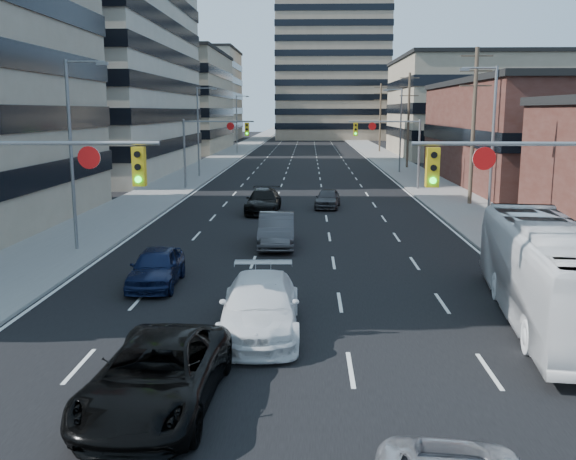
{
  "coord_description": "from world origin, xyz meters",
  "views": [
    {
      "loc": [
        0.67,
        -9.89,
        6.69
      ],
      "look_at": [
        -0.11,
        14.21,
        2.2
      ],
      "focal_mm": 40.0,
      "sensor_mm": 36.0,
      "label": 1
    }
  ],
  "objects_px": {
    "white_van": "(260,306)",
    "sedan_blue": "(156,267)",
    "transit_bus": "(551,273)",
    "black_pickup": "(157,375)"
  },
  "relations": [
    {
      "from": "transit_bus",
      "to": "sedan_blue",
      "type": "relative_size",
      "value": 2.64
    },
    {
      "from": "black_pickup",
      "to": "transit_bus",
      "type": "height_order",
      "value": "transit_bus"
    },
    {
      "from": "black_pickup",
      "to": "white_van",
      "type": "xyz_separation_m",
      "value": [
        1.96,
        5.17,
        0.04
      ]
    },
    {
      "from": "black_pickup",
      "to": "sedan_blue",
      "type": "xyz_separation_m",
      "value": [
        -2.46,
        10.35,
        -0.05
      ]
    },
    {
      "from": "black_pickup",
      "to": "sedan_blue",
      "type": "relative_size",
      "value": 1.31
    },
    {
      "from": "white_van",
      "to": "sedan_blue",
      "type": "bearing_deg",
      "value": 128.51
    },
    {
      "from": "transit_bus",
      "to": "sedan_blue",
      "type": "distance_m",
      "value": 14.15
    },
    {
      "from": "white_van",
      "to": "sedan_blue",
      "type": "xyz_separation_m",
      "value": [
        -4.42,
        5.19,
        -0.09
      ]
    },
    {
      "from": "black_pickup",
      "to": "sedan_blue",
      "type": "height_order",
      "value": "black_pickup"
    },
    {
      "from": "white_van",
      "to": "sedan_blue",
      "type": "height_order",
      "value": "white_van"
    }
  ]
}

